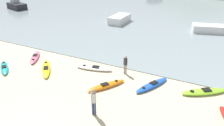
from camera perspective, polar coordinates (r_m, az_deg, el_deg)
The scene contains 13 objects.
bay_water at distance 50.42m, azimuth 19.25°, elevation 15.21°, with size 160.00×70.00×0.06m, color gray.
kayak_on_sand_0 at distance 17.92m, azimuth -16.84°, elevation -1.39°, with size 2.61×2.82×0.31m.
kayak_on_sand_2 at distance 15.26m, azimuth 10.41°, elevation -5.67°, with size 1.84×3.06×0.29m.
kayak_on_sand_3 at distance 15.51m, azimuth 22.88°, elevation -6.90°, with size 2.95×2.40×0.30m.
kayak_on_sand_4 at distance 20.28m, azimuth -19.47°, elevation 1.44°, with size 2.01×2.59×0.32m.
kayak_on_sand_5 at distance 17.30m, azimuth -4.71°, elevation -1.33°, with size 3.05×1.26×0.30m.
kayak_on_sand_6 at distance 14.95m, azimuth -1.47°, elevation -5.86°, with size 2.05×2.74×0.31m.
kayak_on_sand_7 at distance 19.31m, azimuth -26.32°, elevation -1.07°, with size 2.46×2.04×0.31m.
person_near_foreground at distance 12.09m, azimuth -4.83°, elevation -9.73°, with size 0.34×0.30×1.68m.
person_near_waterline at distance 16.30m, azimuth 3.52°, elevation -0.13°, with size 0.31×0.24×1.52m.
moored_boat_1 at distance 42.30m, azimuth -23.64°, elevation 13.60°, with size 4.18×2.90×1.66m.
moored_boat_2 at distance 30.18m, azimuth 2.00°, elevation 11.40°, with size 1.83×3.79×0.97m.
moored_boat_3 at distance 28.61m, azimuth 25.26°, elevation 8.06°, with size 5.31×3.03×0.86m.
Camera 1 is at (6.90, -3.66, 7.93)m, focal length 35.00 mm.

